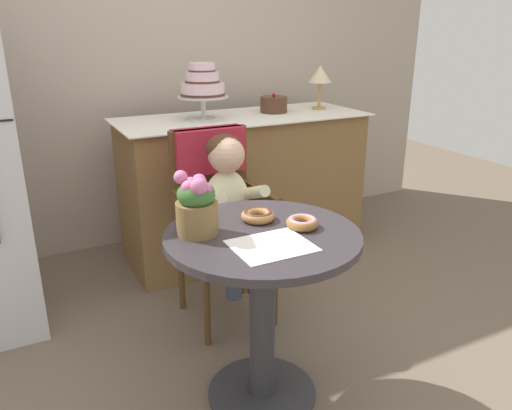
# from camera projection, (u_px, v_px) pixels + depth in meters

# --- Properties ---
(ground_plane) EXTENTS (8.00, 8.00, 0.00)m
(ground_plane) POSITION_uv_depth(u_px,v_px,m) (262.00, 394.00, 2.05)
(ground_plane) COLOR #6B5B4C
(back_wall) EXTENTS (4.80, 0.10, 2.70)m
(back_wall) POSITION_uv_depth(u_px,v_px,m) (126.00, 38.00, 3.14)
(back_wall) COLOR #B2A393
(back_wall) RESTS_ON ground
(cafe_table) EXTENTS (0.72, 0.72, 0.72)m
(cafe_table) POSITION_uv_depth(u_px,v_px,m) (262.00, 284.00, 1.88)
(cafe_table) COLOR #332D33
(cafe_table) RESTS_ON ground
(wicker_chair) EXTENTS (0.42, 0.45, 0.95)m
(wicker_chair) POSITION_uv_depth(u_px,v_px,m) (217.00, 194.00, 2.47)
(wicker_chair) COLOR brown
(wicker_chair) RESTS_ON ground
(seated_child) EXTENTS (0.27, 0.32, 0.73)m
(seated_child) POSITION_uv_depth(u_px,v_px,m) (230.00, 196.00, 2.33)
(seated_child) COLOR beige
(seated_child) RESTS_ON ground
(paper_napkin) EXTENTS (0.27, 0.22, 0.00)m
(paper_napkin) POSITION_uv_depth(u_px,v_px,m) (272.00, 246.00, 1.70)
(paper_napkin) COLOR white
(paper_napkin) RESTS_ON cafe_table
(donut_front) EXTENTS (0.13, 0.13, 0.04)m
(donut_front) POSITION_uv_depth(u_px,v_px,m) (258.00, 215.00, 1.92)
(donut_front) COLOR #AD7542
(donut_front) RESTS_ON cafe_table
(donut_mid) EXTENTS (0.12, 0.12, 0.04)m
(donut_mid) POSITION_uv_depth(u_px,v_px,m) (302.00, 222.00, 1.85)
(donut_mid) COLOR #936033
(donut_mid) RESTS_ON cafe_table
(flower_vase) EXTENTS (0.15, 0.15, 0.23)m
(flower_vase) POSITION_uv_depth(u_px,v_px,m) (197.00, 204.00, 1.76)
(flower_vase) COLOR brown
(flower_vase) RESTS_ON cafe_table
(display_counter) EXTENTS (1.56, 0.62, 0.90)m
(display_counter) POSITION_uv_depth(u_px,v_px,m) (244.00, 185.00, 3.22)
(display_counter) COLOR olive
(display_counter) RESTS_ON ground
(tiered_cake_stand) EXTENTS (0.30, 0.30, 0.33)m
(tiered_cake_stand) POSITION_uv_depth(u_px,v_px,m) (203.00, 86.00, 2.89)
(tiered_cake_stand) COLOR silver
(tiered_cake_stand) RESTS_ON display_counter
(round_layer_cake) EXTENTS (0.17, 0.17, 0.12)m
(round_layer_cake) POSITION_uv_depth(u_px,v_px,m) (274.00, 105.00, 3.19)
(round_layer_cake) COLOR #4C2D1E
(round_layer_cake) RESTS_ON display_counter
(table_lamp) EXTENTS (0.15, 0.15, 0.28)m
(table_lamp) POSITION_uv_depth(u_px,v_px,m) (320.00, 76.00, 3.25)
(table_lamp) COLOR #B28C47
(table_lamp) RESTS_ON display_counter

